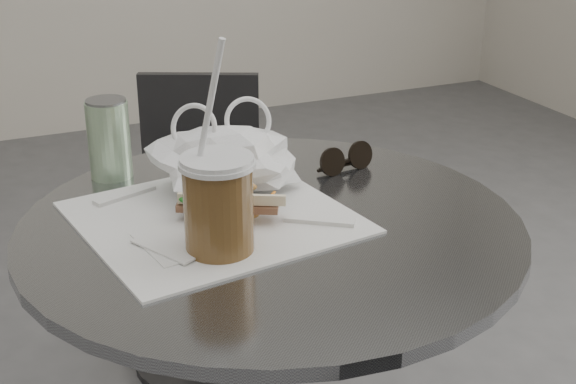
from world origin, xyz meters
name	(u,v)px	position (x,y,z in m)	size (l,w,h in m)	color
cafe_table	(272,372)	(0.00, 0.20, 0.47)	(0.76, 0.76, 0.74)	slate
chair_far	(198,243)	(0.11, 0.96, 0.33)	(0.42, 0.44, 0.74)	#29292B
sandwich_paper	(213,217)	(-0.08, 0.24, 0.74)	(0.38, 0.36, 0.00)	white
banh_mi	(227,201)	(-0.06, 0.22, 0.77)	(0.20, 0.15, 0.06)	tan
iced_coffee	(218,204)	(-0.10, 0.13, 0.81)	(0.10, 0.10, 0.30)	brown
sunglasses	(346,160)	(0.20, 0.34, 0.76)	(0.11, 0.04, 0.05)	black
plastic_bag	(227,163)	(-0.03, 0.32, 0.80)	(0.22, 0.17, 0.11)	white
napkin_stack	(186,241)	(-0.14, 0.18, 0.74)	(0.15, 0.15, 0.01)	white
drink_can	(109,139)	(-0.18, 0.48, 0.81)	(0.07, 0.07, 0.14)	#69A862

